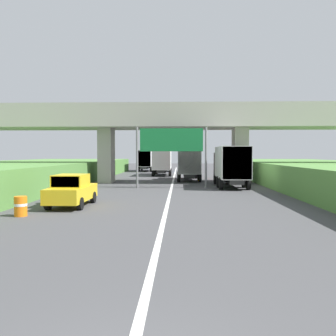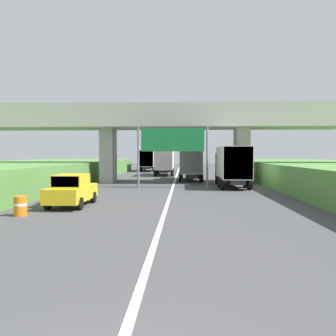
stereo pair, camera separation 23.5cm
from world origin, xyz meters
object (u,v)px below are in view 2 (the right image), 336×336
at_px(overhead_highway_sign, 173,143).
at_px(construction_barrel_1, 20,206).
at_px(truck_white, 165,161).
at_px(truck_red, 191,162).
at_px(car_blue, 168,166).
at_px(car_yellow, 72,190).
at_px(truck_silver, 148,160).
at_px(truck_black, 232,164).
at_px(construction_barrel_2, 53,195).

xyz_separation_m(overhead_highway_sign, construction_barrel_1, (-6.50, -12.98, -3.23)).
bearing_deg(truck_white, truck_red, -69.11).
distance_m(car_blue, car_yellow, 37.29).
bearing_deg(truck_silver, truck_red, -71.44).
relative_size(truck_silver, car_yellow, 1.78).
bearing_deg(truck_black, construction_barrel_1, -129.24).
bearing_deg(truck_white, car_yellow, -97.48).
distance_m(truck_white, car_blue, 10.33).
relative_size(truck_black, car_yellow, 1.78).
relative_size(truck_white, car_blue, 1.78).
bearing_deg(overhead_highway_sign, car_yellow, -117.16).
relative_size(truck_red, truck_black, 1.00).
height_order(overhead_highway_sign, truck_silver, overhead_highway_sign).
xyz_separation_m(truck_red, truck_white, (-3.26, 8.54, 0.00)).
distance_m(truck_red, truck_white, 9.14).
distance_m(overhead_highway_sign, truck_black, 5.45).
bearing_deg(overhead_highway_sign, truck_red, 78.74).
height_order(truck_red, car_blue, truck_red).
xyz_separation_m(truck_red, construction_barrel_1, (-8.16, -21.29, -1.47)).
bearing_deg(truck_red, truck_white, 110.89).
relative_size(truck_red, car_blue, 1.78).
relative_size(car_yellow, construction_barrel_1, 4.56).
bearing_deg(construction_barrel_1, overhead_highway_sign, 63.39).
distance_m(car_yellow, construction_barrel_2, 1.70).
distance_m(truck_black, construction_barrel_1, 18.30).
bearing_deg(truck_silver, truck_black, -69.59).
height_order(truck_white, car_blue, truck_white).
bearing_deg(car_blue, truck_red, -80.08).
relative_size(truck_white, car_yellow, 1.78).
bearing_deg(truck_red, truck_black, -64.77).
bearing_deg(construction_barrel_1, truck_silver, 87.82).
bearing_deg(car_blue, truck_white, -89.82).
bearing_deg(construction_barrel_2, car_blue, 82.32).
relative_size(truck_silver, construction_barrel_2, 8.11).
distance_m(truck_black, car_yellow, 15.12).
bearing_deg(car_yellow, construction_barrel_2, 148.11).
bearing_deg(truck_white, overhead_highway_sign, -84.56).
height_order(truck_white, truck_black, same).
distance_m(truck_red, construction_barrel_2, 19.32).
height_order(car_blue, construction_barrel_1, car_blue).
bearing_deg(overhead_highway_sign, construction_barrel_2, -125.58).
distance_m(truck_black, car_blue, 26.85).
bearing_deg(car_yellow, construction_barrel_1, -114.73).
xyz_separation_m(car_yellow, construction_barrel_1, (-1.38, -2.99, -0.40)).
bearing_deg(overhead_highway_sign, truck_white, 95.44).
xyz_separation_m(truck_white, construction_barrel_2, (-4.92, -25.98, -1.47)).
height_order(overhead_highway_sign, truck_white, overhead_highway_sign).
relative_size(overhead_highway_sign, car_blue, 1.43).
distance_m(truck_silver, car_blue, 3.58).
xyz_separation_m(truck_silver, construction_barrel_2, (-1.58, -37.09, -1.47)).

